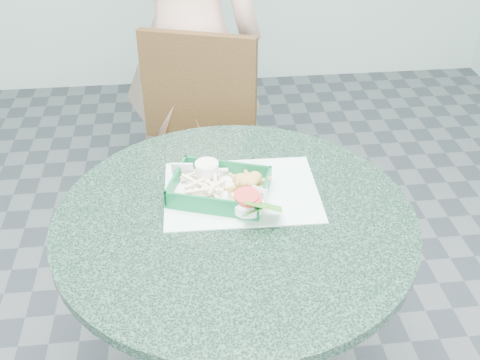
{
  "coord_description": "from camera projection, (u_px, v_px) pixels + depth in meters",
  "views": [
    {
      "loc": [
        -0.11,
        -1.14,
        1.68
      ],
      "look_at": [
        0.02,
        0.1,
        0.81
      ],
      "focal_mm": 42.0,
      "sensor_mm": 36.0,
      "label": 1
    }
  ],
  "objects": [
    {
      "name": "cafe_table",
      "position": [
        235.0,
        267.0,
        1.57
      ],
      "size": [
        0.95,
        0.95,
        0.75
      ],
      "color": "#26262D",
      "rests_on": "floor"
    },
    {
      "name": "dining_chair",
      "position": [
        202.0,
        140.0,
        2.23
      ],
      "size": [
        0.47,
        0.47,
        0.93
      ],
      "rotation": [
        0.0,
        0.0,
        -0.32
      ],
      "color": "black",
      "rests_on": "floor"
    },
    {
      "name": "diner_person",
      "position": [
        186.0,
        10.0,
        2.23
      ],
      "size": [
        0.8,
        0.63,
        1.92
      ],
      "primitive_type": "imported",
      "rotation": [
        0.0,
        0.0,
        2.88
      ],
      "color": "#DFA78F",
      "rests_on": "floor"
    },
    {
      "name": "placemat",
      "position": [
        241.0,
        197.0,
        1.55
      ],
      "size": [
        0.43,
        0.32,
        0.0
      ],
      "primitive_type": "cube",
      "rotation": [
        0.0,
        0.0,
        -0.02
      ],
      "color": "silver",
      "rests_on": "cafe_table"
    },
    {
      "name": "food_basket",
      "position": [
        220.0,
        196.0,
        1.53
      ],
      "size": [
        0.25,
        0.18,
        0.05
      ],
      "rotation": [
        0.0,
        0.0,
        -0.33
      ],
      "color": "#09592C",
      "rests_on": "placemat"
    },
    {
      "name": "crab_sandwich",
      "position": [
        248.0,
        184.0,
        1.52
      ],
      "size": [
        0.11,
        0.11,
        0.07
      ],
      "rotation": [
        0.0,
        0.0,
        -0.0
      ],
      "color": "#F5D281",
      "rests_on": "food_basket"
    },
    {
      "name": "fries_pile",
      "position": [
        202.0,
        190.0,
        1.52
      ],
      "size": [
        0.13,
        0.13,
        0.04
      ],
      "primitive_type": null,
      "rotation": [
        0.0,
        0.0,
        0.16
      ],
      "color": "beige",
      "rests_on": "food_basket"
    },
    {
      "name": "sauce_ramekin",
      "position": [
        201.0,
        177.0,
        1.55
      ],
      "size": [
        0.07,
        0.07,
        0.04
      ],
      "rotation": [
        0.0,
        0.0,
        0.38
      ],
      "color": "white",
      "rests_on": "food_basket"
    },
    {
      "name": "garnish_cup",
      "position": [
        260.0,
        203.0,
        1.47
      ],
      "size": [
        0.12,
        0.11,
        0.05
      ],
      "rotation": [
        0.0,
        0.0,
        0.28
      ],
      "color": "silver",
      "rests_on": "food_basket"
    }
  ]
}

